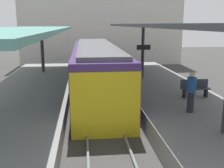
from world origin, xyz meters
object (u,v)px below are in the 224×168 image
object	(u,v)px
passenger_mid_platform	(191,91)
platform_bench	(195,88)
platform_sign	(143,54)
commuter_train	(96,70)

from	to	relation	value
passenger_mid_platform	platform_bench	bearing A→B (deg)	63.34
platform_bench	platform_sign	xyz separation A→B (m)	(-1.52, 4.85, 1.16)
platform_sign	passenger_mid_platform	xyz separation A→B (m)	(0.39, -7.11, -0.76)
platform_bench	passenger_mid_platform	distance (m)	2.56
platform_bench	platform_sign	bearing A→B (deg)	107.40
commuter_train	platform_bench	xyz separation A→B (m)	(4.64, -4.29, -0.26)
commuter_train	platform_sign	size ratio (longest dim) A/B	6.36
commuter_train	platform_sign	distance (m)	3.29
platform_bench	platform_sign	size ratio (longest dim) A/B	0.63
commuter_train	platform_sign	xyz separation A→B (m)	(3.12, 0.55, 0.90)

